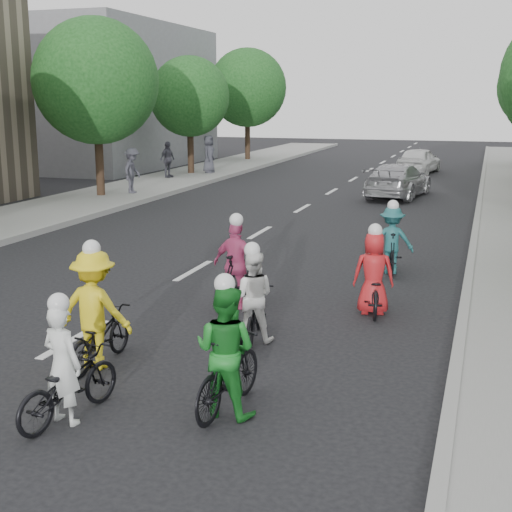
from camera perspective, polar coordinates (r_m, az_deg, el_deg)
The scene contains 20 objects.
ground at distance 12.19m, azimuth -14.29°, elevation -6.44°, with size 120.00×120.00×0.00m, color black.
sidewalk_left at distance 24.63m, azimuth -17.72°, elevation 3.02°, with size 4.00×80.00×0.15m, color gray.
curb_left at distance 23.55m, azimuth -13.86°, elevation 2.88°, with size 0.18×80.00×0.18m, color #999993.
curb_right at distance 20.05m, azimuth 17.02°, elevation 1.06°, with size 0.18×80.00×0.18m, color #999993.
bldg_sw at distance 43.79m, azimuth -12.83°, elevation 12.35°, with size 10.00×14.00×8.00m, color slate.
tree_l_3 at distance 28.64m, azimuth -12.70°, elevation 13.48°, with size 4.80×4.80×6.93m.
tree_l_4 at distance 36.68m, azimuth -5.33°, elevation 12.58°, with size 4.00×4.00×5.97m.
tree_l_5 at distance 45.09m, azimuth -0.69°, elevation 13.31°, with size 4.80×4.80×6.93m.
cyclist_0 at distance 11.61m, azimuth -0.23°, elevation -3.98°, with size 0.82×1.63×1.65m.
cyclist_1 at distance 9.11m, azimuth -14.90°, elevation -9.48°, with size 0.92×1.77×1.64m.
cyclist_2 at distance 16.37m, azimuth 10.81°, elevation 0.89°, with size 1.07×1.64×1.67m.
cyclist_3 at distance 13.26m, azimuth 9.41°, elevation -2.07°, with size 0.86×1.70×1.68m.
cyclist_4 at distance 8.97m, azimuth -2.35°, elevation -8.36°, with size 0.88×1.73×1.81m.
cyclist_5 at distance 13.41m, azimuth -1.47°, elevation -1.36°, with size 1.04×1.80×1.81m.
cyclist_6 at distance 10.70m, azimuth -12.65°, elevation -4.95°, with size 1.15×1.62×1.91m.
follow_car_lead at distance 29.17m, azimuth 11.30°, elevation 5.95°, with size 1.89×4.64×1.35m, color #A5A5AA.
follow_car_trail at distance 38.93m, azimuth 12.91°, elevation 7.47°, with size 1.61×4.00×1.36m, color silver.
spectator_0 at distance 29.14m, azimuth -9.87°, elevation 6.75°, with size 1.17×0.67×1.81m, color #494854.
spectator_1 at distance 34.77m, azimuth -7.09°, elevation 7.67°, with size 1.01×0.42×1.72m, color #51505E.
spectator_2 at distance 36.82m, azimuth -3.80°, elevation 8.15°, with size 0.93×0.61×1.91m, color #454551.
Camera 1 is at (6.31, -9.68, 3.87)m, focal length 50.00 mm.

